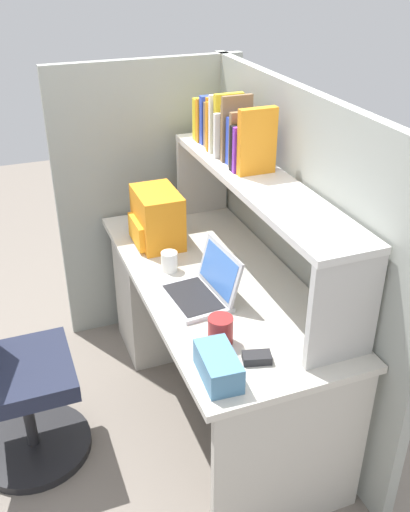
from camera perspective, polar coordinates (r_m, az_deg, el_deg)
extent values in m
plane|color=slate|center=(3.06, 0.90, -13.92)|extent=(8.00, 8.00, 0.00)
cube|color=beige|center=(2.62, 1.02, -2.39)|extent=(1.60, 0.70, 0.03)
cube|color=beige|center=(3.25, -2.63, -3.17)|extent=(0.40, 0.64, 0.70)
cube|color=beige|center=(2.32, 8.55, -19.70)|extent=(0.03, 0.64, 0.70)
cube|color=#939991|center=(2.74, 8.44, 0.18)|extent=(1.84, 0.05, 1.55)
cube|color=#939991|center=(3.30, -5.29, 5.55)|extent=(0.05, 1.06, 1.55)
cube|color=beige|center=(3.18, -0.29, 7.94)|extent=(0.03, 0.28, 0.42)
cube|color=beige|center=(2.07, 13.57, -5.41)|extent=(0.03, 0.28, 0.42)
cube|color=silver|center=(2.50, 5.42, 7.34)|extent=(1.44, 0.28, 0.03)
cube|color=yellow|center=(2.98, 0.51, 13.48)|extent=(0.04, 0.18, 0.21)
cube|color=orange|center=(2.94, 0.68, 13.37)|extent=(0.03, 0.16, 0.22)
cube|color=blue|center=(2.90, 0.89, 13.36)|extent=(0.03, 0.14, 0.24)
cube|color=olive|center=(2.87, 1.28, 12.96)|extent=(0.03, 0.14, 0.22)
cube|color=orange|center=(2.83, 1.56, 13.07)|extent=(0.02, 0.15, 0.25)
cube|color=orange|center=(2.81, 1.85, 12.79)|extent=(0.02, 0.17, 0.24)
cube|color=white|center=(2.77, 1.96, 12.99)|extent=(0.02, 0.16, 0.27)
cube|color=yellow|center=(2.74, 2.33, 12.90)|extent=(0.03, 0.14, 0.28)
cube|color=white|center=(2.72, 2.69, 11.94)|extent=(0.02, 0.18, 0.21)
cube|color=olive|center=(2.69, 3.00, 12.19)|extent=(0.03, 0.13, 0.25)
cube|color=olive|center=(2.65, 3.15, 12.48)|extent=(0.02, 0.15, 0.30)
cube|color=blue|center=(2.63, 3.60, 11.38)|extent=(0.04, 0.14, 0.21)
cube|color=olive|center=(2.59, 4.05, 11.47)|extent=(0.03, 0.15, 0.25)
cube|color=black|center=(2.56, 4.08, 10.71)|extent=(0.03, 0.15, 0.20)
cube|color=purple|center=(2.54, 4.67, 10.55)|extent=(0.02, 0.18, 0.20)
cube|color=orange|center=(2.50, 5.18, 11.21)|extent=(0.04, 0.17, 0.29)
cube|color=#B7BABF|center=(2.45, -0.98, -4.18)|extent=(0.33, 0.24, 0.02)
cube|color=black|center=(2.44, -1.19, -4.02)|extent=(0.29, 0.19, 0.00)
cube|color=#B7BABF|center=(2.43, 1.48, -1.37)|extent=(0.31, 0.09, 0.20)
cube|color=#3F72CC|center=(2.43, 1.33, -1.41)|extent=(0.28, 0.07, 0.16)
cube|color=orange|center=(2.86, -4.72, 3.83)|extent=(0.30, 0.20, 0.27)
cube|color=#FFA123|center=(2.87, -6.68, 2.38)|extent=(0.22, 0.04, 0.12)
cube|color=#262628|center=(2.13, 5.16, -9.99)|extent=(0.08, 0.12, 0.03)
cylinder|color=white|center=(2.65, -3.54, -0.53)|extent=(0.08, 0.08, 0.09)
cube|color=teal|center=(2.03, 1.32, -10.82)|extent=(0.23, 0.13, 0.10)
cylinder|color=maroon|center=(2.18, 1.54, -7.36)|extent=(0.10, 0.10, 0.11)
cylinder|color=black|center=(2.92, -16.50, -17.52)|extent=(0.52, 0.52, 0.04)
cylinder|color=#262628|center=(2.76, -17.17, -14.28)|extent=(0.05, 0.05, 0.41)
cube|color=#1E2338|center=(2.63, -17.82, -11.00)|extent=(0.44, 0.44, 0.08)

